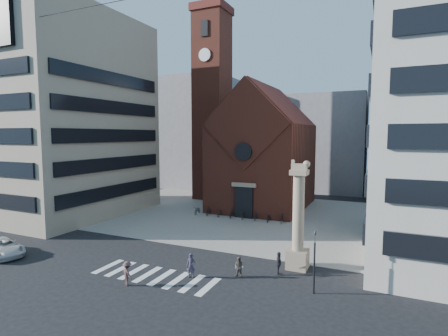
{
  "coord_description": "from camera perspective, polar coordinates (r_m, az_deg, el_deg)",
  "views": [
    {
      "loc": [
        15.88,
        -23.95,
        10.6
      ],
      "look_at": [
        1.27,
        8.0,
        7.26
      ],
      "focal_mm": 28.0,
      "sensor_mm": 36.0,
      "label": 1
    }
  ],
  "objects": [
    {
      "name": "ground",
      "position": [
        30.63,
        -8.72,
        -14.88
      ],
      "size": [
        120.0,
        120.0,
        0.0
      ],
      "primitive_type": "plane",
      "color": "black",
      "rests_on": "ground"
    },
    {
      "name": "piazza",
      "position": [
        47.0,
        4.2,
        -7.59
      ],
      "size": [
        46.0,
        30.0,
        0.05
      ],
      "primitive_type": "cube",
      "color": "gray",
      "rests_on": "ground"
    },
    {
      "name": "zebra_crossing",
      "position": [
        28.04,
        -11.25,
        -16.88
      ],
      "size": [
        10.2,
        3.2,
        0.01
      ],
      "primitive_type": null,
      "color": "white",
      "rests_on": "ground"
    },
    {
      "name": "church",
      "position": [
        51.56,
        6.61,
        2.49
      ],
      "size": [
        12.0,
        16.65,
        18.0
      ],
      "color": "brown",
      "rests_on": "ground"
    },
    {
      "name": "campanile",
      "position": [
        58.26,
        -1.94,
        10.49
      ],
      "size": [
        5.5,
        5.5,
        31.2
      ],
      "color": "brown",
      "rests_on": "ground"
    },
    {
      "name": "building_left",
      "position": [
        52.43,
        -25.23,
        7.54
      ],
      "size": [
        18.0,
        20.0,
        26.0
      ],
      "primitive_type": "cube",
      "color": "gray",
      "rests_on": "ground"
    },
    {
      "name": "bg_block_left",
      "position": [
        73.33,
        -4.75,
        5.73
      ],
      "size": [
        16.0,
        14.0,
        22.0
      ],
      "primitive_type": "cube",
      "color": "gray",
      "rests_on": "ground"
    },
    {
      "name": "bg_block_mid",
      "position": [
        69.67,
        16.45,
        3.89
      ],
      "size": [
        14.0,
        12.0,
        18.0
      ],
      "primitive_type": "cube",
      "color": "gray",
      "rests_on": "ground"
    },
    {
      "name": "bg_block_right",
      "position": [
        66.25,
        30.04,
        5.92
      ],
      "size": [
        16.0,
        14.0,
        24.0
      ],
      "primitive_type": "cube",
      "color": "gray",
      "rests_on": "ground"
    },
    {
      "name": "lion_column",
      "position": [
        28.49,
        12.04,
        -9.21
      ],
      "size": [
        1.63,
        1.6,
        8.68
      ],
      "color": "gray",
      "rests_on": "ground"
    },
    {
      "name": "traffic_light",
      "position": [
        24.71,
        14.54,
        -14.4
      ],
      "size": [
        0.13,
        0.16,
        4.3
      ],
      "color": "black",
      "rests_on": "ground"
    },
    {
      "name": "white_car",
      "position": [
        37.03,
        -32.59,
        -10.88
      ],
      "size": [
        5.78,
        3.67,
        1.48
      ],
      "primitive_type": "imported",
      "rotation": [
        0.0,
        0.0,
        1.33
      ],
      "color": "silver",
      "rests_on": "ground"
    },
    {
      "name": "pedestrian_0",
      "position": [
        27.06,
        -5.42,
        -15.58
      ],
      "size": [
        0.76,
        0.61,
        1.82
      ],
      "primitive_type": "imported",
      "rotation": [
        0.0,
        0.0,
        0.31
      ],
      "color": "#312C3E",
      "rests_on": "ground"
    },
    {
      "name": "pedestrian_1",
      "position": [
        27.02,
        2.49,
        -15.88
      ],
      "size": [
        0.84,
        0.7,
        1.57
      ],
      "primitive_type": "imported",
      "rotation": [
        0.0,
        0.0,
        -0.14
      ],
      "color": "#534942",
      "rests_on": "ground"
    },
    {
      "name": "pedestrian_2",
      "position": [
        27.71,
        8.92,
        -15.15
      ],
      "size": [
        0.65,
        1.11,
        1.78
      ],
      "primitive_type": "imported",
      "rotation": [
        0.0,
        0.0,
        1.79
      ],
      "color": "#26242C",
      "rests_on": "ground"
    },
    {
      "name": "pedestrian_3",
      "position": [
        26.6,
        -15.5,
        -16.24
      ],
      "size": [
        1.27,
        1.0,
        1.73
      ],
      "primitive_type": "imported",
      "rotation": [
        0.0,
        0.0,
        2.77
      ],
      "color": "#523736",
      "rests_on": "ground"
    },
    {
      "name": "scooter_0",
      "position": [
        47.09,
        -4.34,
        -6.91
      ],
      "size": [
        0.92,
        1.98,
        1.0
      ],
      "primitive_type": "imported",
      "rotation": [
        0.0,
        0.0,
        0.14
      ],
      "color": "black",
      "rests_on": "piazza"
    },
    {
      "name": "scooter_1",
      "position": [
        46.31,
        -2.54,
        -7.03
      ],
      "size": [
        0.77,
        1.9,
        1.11
      ],
      "primitive_type": "imported",
      "rotation": [
        0.0,
        0.0,
        0.14
      ],
      "color": "black",
      "rests_on": "piazza"
    },
    {
      "name": "scooter_2",
      "position": [
        45.61,
        -0.68,
        -7.29
      ],
      "size": [
        0.92,
        1.98,
        1.0
      ],
      "primitive_type": "imported",
      "rotation": [
        0.0,
        0.0,
        0.14
      ],
      "color": "black",
      "rests_on": "piazza"
    },
    {
      "name": "scooter_3",
      "position": [
        44.94,
        1.24,
        -7.42
      ],
      "size": [
        0.77,
        1.9,
        1.11
      ],
      "primitive_type": "imported",
      "rotation": [
        0.0,
        0.0,
        0.14
      ],
      "color": "black",
      "rests_on": "piazza"
    },
    {
      "name": "scooter_4",
      "position": [
        44.34,
        3.22,
        -7.67
      ],
      "size": [
        0.92,
        1.98,
        1.0
      ],
      "primitive_type": "imported",
      "rotation": [
        0.0,
        0.0,
        0.14
      ],
      "color": "black",
      "rests_on": "piazza"
    },
    {
      "name": "scooter_5",
      "position": [
        43.77,
        5.25,
        -7.79
      ],
      "size": [
        0.77,
        1.9,
        1.11
      ],
      "primitive_type": "imported",
      "rotation": [
        0.0,
        0.0,
        0.14
      ],
      "color": "black",
      "rests_on": "piazza"
    },
    {
      "name": "scooter_6",
      "position": [
        43.28,
        7.33,
        -8.04
      ],
      "size": [
        0.92,
        1.98,
        1.0
      ],
      "primitive_type": "imported",
      "rotation": [
        0.0,
        0.0,
        0.14
      ],
      "color": "black",
      "rests_on": "piazza"
    },
    {
      "name": "scooter_7",
      "position": [
        42.83,
        9.46,
        -8.14
      ],
      "size": [
        0.77,
        1.9,
        1.11
      ],
      "primitive_type": "imported",
      "rotation": [
        0.0,
        0.0,
        0.14
      ],
      "color": "black",
      "rests_on": "piazza"
    }
  ]
}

